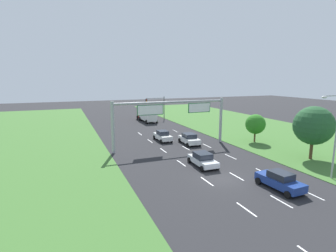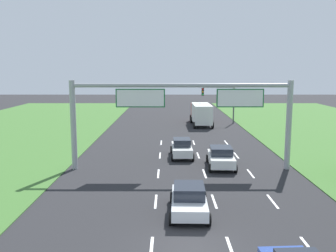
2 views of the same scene
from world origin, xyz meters
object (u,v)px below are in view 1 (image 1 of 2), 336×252
(car_far_ahead, at_px, (163,136))
(roadside_tree_mid, at_px, (255,124))
(street_lamp, at_px, (334,129))
(car_lead_silver, at_px, (280,181))
(box_truck, at_px, (147,114))
(car_mid_lane, at_px, (203,159))
(roadside_tree_near, at_px, (314,126))
(traffic_light_mast, at_px, (157,104))
(sign_gantry, at_px, (172,114))
(car_near_red, at_px, (189,139))

(car_far_ahead, bearing_deg, roadside_tree_mid, -26.96)
(car_far_ahead, distance_m, street_lamp, 23.97)
(car_lead_silver, relative_size, box_truck, 0.53)
(car_mid_lane, distance_m, street_lamp, 13.47)
(box_truck, relative_size, roadside_tree_mid, 1.93)
(car_lead_silver, height_order, roadside_tree_near, roadside_tree_near)
(car_lead_silver, xyz_separation_m, traffic_light_mast, (3.06, 42.38, 3.05))
(box_truck, distance_m, sign_gantry, 24.27)
(car_near_red, height_order, car_mid_lane, car_near_red)
(car_near_red, height_order, traffic_light_mast, traffic_light_mast)
(traffic_light_mast, bearing_deg, street_lamp, -85.43)
(street_lamp, bearing_deg, car_far_ahead, 114.30)
(car_mid_lane, height_order, car_far_ahead, car_far_ahead)
(street_lamp, bearing_deg, roadside_tree_near, 53.95)
(car_lead_silver, distance_m, roadside_tree_mid, 18.20)
(traffic_light_mast, bearing_deg, roadside_tree_mid, -76.03)
(car_mid_lane, distance_m, roadside_tree_near, 14.44)
(traffic_light_mast, bearing_deg, sign_gantry, -104.35)
(sign_gantry, height_order, roadside_tree_mid, sign_gantry)
(street_lamp, bearing_deg, sign_gantry, 119.39)
(car_near_red, bearing_deg, street_lamp, -67.23)
(car_near_red, relative_size, roadside_tree_mid, 0.98)
(car_far_ahead, xyz_separation_m, box_truck, (3.44, 19.65, 0.83))
(sign_gantry, bearing_deg, car_lead_silver, -79.16)
(traffic_light_mast, bearing_deg, roadside_tree_near, -78.78)
(box_truck, bearing_deg, roadside_tree_near, -74.77)
(car_lead_silver, relative_size, roadside_tree_mid, 1.03)
(car_near_red, xyz_separation_m, roadside_tree_mid, (10.06, -2.82, 2.08))
(street_lamp, height_order, roadside_tree_mid, street_lamp)
(roadside_tree_near, bearing_deg, car_lead_silver, -152.29)
(box_truck, relative_size, sign_gantry, 0.50)
(car_near_red, distance_m, roadside_tree_mid, 10.65)
(car_lead_silver, height_order, sign_gantry, sign_gantry)
(car_mid_lane, xyz_separation_m, car_far_ahead, (0.08, 13.29, 0.03))
(street_lamp, xyz_separation_m, roadside_tree_mid, (3.39, 15.13, -2.17))
(car_mid_lane, height_order, roadside_tree_near, roadside_tree_near)
(car_lead_silver, xyz_separation_m, car_far_ahead, (-3.26, 21.54, 0.01))
(box_truck, height_order, street_lamp, street_lamp)
(car_lead_silver, xyz_separation_m, street_lamp, (6.44, 0.04, 4.26))
(car_far_ahead, xyz_separation_m, traffic_light_mast, (6.32, 20.85, 3.05))
(car_near_red, distance_m, traffic_light_mast, 24.81)
(roadside_tree_near, bearing_deg, roadside_tree_mid, 93.25)
(car_far_ahead, relative_size, street_lamp, 0.51)
(car_lead_silver, bearing_deg, car_near_red, 87.37)
(car_far_ahead, relative_size, roadside_tree_near, 0.65)
(box_truck, xyz_separation_m, street_lamp, (6.27, -41.15, 3.43))
(sign_gantry, distance_m, street_lamp, 19.92)
(car_mid_lane, bearing_deg, sign_gantry, 91.38)
(car_mid_lane, relative_size, sign_gantry, 0.26)
(car_mid_lane, bearing_deg, traffic_light_mast, 80.83)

